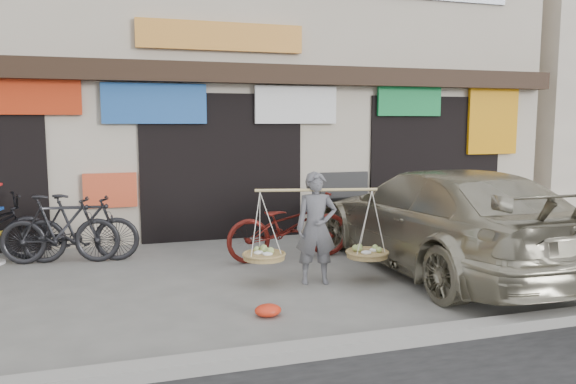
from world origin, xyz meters
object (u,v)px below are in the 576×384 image
object	(u,v)px
street_vendor	(316,233)
bike_3	(80,228)
bike_1	(60,229)
bike_2	(289,226)
suv	(440,219)

from	to	relation	value
street_vendor	bike_3	distance (m)	3.80
bike_1	bike_3	size ratio (longest dim) A/B	1.00
bike_3	street_vendor	bearing A→B (deg)	-115.85
bike_3	bike_2	bearing A→B (deg)	-95.12
street_vendor	bike_2	bearing A→B (deg)	100.55
street_vendor	bike_2	xyz separation A→B (m)	(0.05, 1.37, -0.15)
street_vendor	bike_3	world-z (taller)	street_vendor
bike_1	suv	world-z (taller)	suv
bike_2	bike_3	distance (m)	3.27
bike_2	bike_3	bearing A→B (deg)	71.49
bike_1	suv	bearing A→B (deg)	-101.23
street_vendor	bike_3	bearing A→B (deg)	157.73
street_vendor	bike_1	distance (m)	4.04
bike_1	bike_2	bearing A→B (deg)	-93.98
bike_3	bike_1	bearing A→B (deg)	99.05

